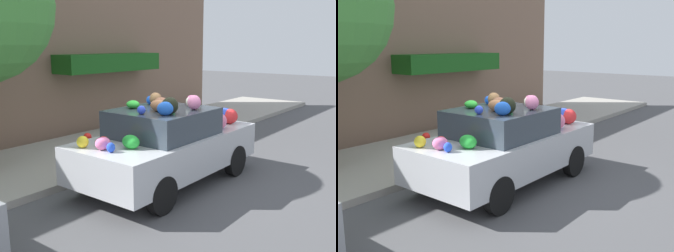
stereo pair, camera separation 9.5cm
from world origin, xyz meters
TOP-DOWN VIEW (x-y plane):
  - ground_plane at (0.00, 0.00)m, footprint 60.00×60.00m
  - sidewalk_curb at (0.00, 2.70)m, footprint 24.00×3.20m
  - building_facade at (0.19, 4.91)m, footprint 18.00×1.20m
  - fire_hydrant at (-0.43, 1.69)m, footprint 0.20×0.20m
  - art_car at (-0.02, -0.22)m, footprint 4.01×1.87m

SIDE VIEW (x-z plane):
  - ground_plane at x=0.00m, z-range 0.00..0.00m
  - sidewalk_curb at x=0.00m, z-range 0.00..0.14m
  - fire_hydrant at x=-0.43m, z-range 0.14..0.84m
  - art_car at x=-0.02m, z-range -0.10..1.73m
  - building_facade at x=0.19m, z-range -0.02..4.87m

